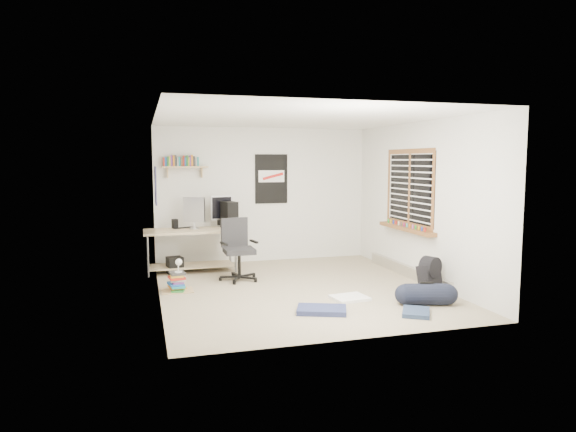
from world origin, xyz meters
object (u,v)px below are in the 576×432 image
object	(u,v)px
backpack	(430,279)
office_chair	(239,250)
desk	(191,250)
book_stack	(177,281)
duffel_bag	(426,294)

from	to	relation	value
backpack	office_chair	bearing A→B (deg)	124.89
office_chair	backpack	world-z (taller)	office_chair
desk	book_stack	world-z (taller)	desk
duffel_bag	office_chair	bearing A→B (deg)	151.24
book_stack	duffel_bag	bearing A→B (deg)	-27.67
desk	backpack	world-z (taller)	desk
desk	office_chair	xyz separation A→B (m)	(0.67, -0.88, 0.12)
desk	book_stack	xyz separation A→B (m)	(-0.33, -1.33, -0.21)
duffel_bag	desk	bearing A→B (deg)	149.03
office_chair	book_stack	size ratio (longest dim) A/B	2.07
office_chair	backpack	distance (m)	2.93
duffel_bag	book_stack	distance (m)	3.50
duffel_bag	book_stack	size ratio (longest dim) A/B	1.17
backpack	duffel_bag	world-z (taller)	duffel_bag
office_chair	duffel_bag	size ratio (longest dim) A/B	1.77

